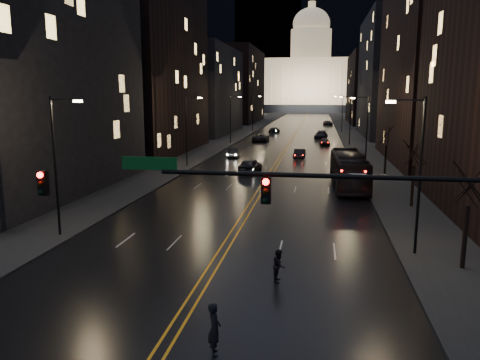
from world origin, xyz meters
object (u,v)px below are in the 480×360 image
at_px(oncoming_car_b, 234,153).
at_px(receding_car_a, 299,154).
at_px(bus, 349,170).
at_px(oncoming_car_a, 250,165).
at_px(pedestrian_b, 279,265).
at_px(pedestrian_a, 214,329).
at_px(traffic_signal, 332,206).

distance_m(oncoming_car_b, receding_car_a, 9.52).
relative_size(bus, oncoming_car_a, 2.51).
relative_size(oncoming_car_b, pedestrian_b, 2.56).
height_order(oncoming_car_a, receding_car_a, oncoming_car_a).
height_order(bus, pedestrian_b, bus).
bearing_deg(receding_car_a, bus, -71.13).
relative_size(oncoming_car_b, pedestrian_a, 2.16).
xyz_separation_m(traffic_signal, oncoming_car_a, (-8.41, 37.41, -4.25)).
xyz_separation_m(bus, receding_car_a, (-5.69, 20.79, -1.06)).
xyz_separation_m(traffic_signal, oncoming_car_b, (-12.66, 50.20, -4.42)).
bearing_deg(traffic_signal, oncoming_car_a, 102.67).
bearing_deg(oncoming_car_a, pedestrian_b, 107.53).
distance_m(bus, oncoming_car_a, 13.28).
bearing_deg(oncoming_car_b, bus, 123.57).
xyz_separation_m(traffic_signal, pedestrian_a, (-3.97, -2.00, -4.14)).
bearing_deg(traffic_signal, pedestrian_b, 114.46).
relative_size(traffic_signal, pedestrian_a, 8.94).
distance_m(traffic_signal, oncoming_car_b, 51.96).
distance_m(bus, receding_car_a, 21.58).
height_order(oncoming_car_b, receding_car_a, oncoming_car_b).
height_order(traffic_signal, receding_car_a, traffic_signal).
relative_size(traffic_signal, oncoming_car_b, 4.14).
xyz_separation_m(receding_car_a, pedestrian_a, (-0.82, -52.73, 0.29)).
bearing_deg(receding_car_a, pedestrian_a, -87.33).
distance_m(traffic_signal, pedestrian_b, 6.97).
distance_m(traffic_signal, receding_car_a, 51.03).
height_order(oncoming_car_b, pedestrian_b, pedestrian_b).
height_order(receding_car_a, pedestrian_b, pedestrian_b).
xyz_separation_m(pedestrian_a, pedestrian_b, (1.69, 7.00, -0.15)).
bearing_deg(oncoming_car_a, bus, 152.53).
bearing_deg(oncoming_car_b, pedestrian_a, 96.14).
bearing_deg(receding_car_a, traffic_signal, -82.88).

